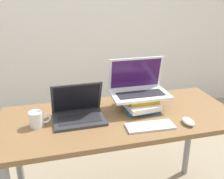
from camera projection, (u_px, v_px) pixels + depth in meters
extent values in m
cube|color=silver|center=(79.00, 2.00, 2.86)|extent=(8.00, 0.05, 2.70)
cube|color=brown|center=(120.00, 118.00, 1.62)|extent=(1.45, 0.62, 0.03)
cylinder|color=gray|center=(19.00, 161.00, 1.83)|extent=(0.05, 0.05, 0.74)
cylinder|color=gray|center=(189.00, 136.00, 2.15)|extent=(0.05, 0.05, 0.74)
cube|color=#333338|center=(79.00, 119.00, 1.56)|extent=(0.31, 0.23, 0.02)
cube|color=#232328|center=(79.00, 119.00, 1.55)|extent=(0.25, 0.12, 0.00)
cube|color=#333338|center=(77.00, 98.00, 1.58)|extent=(0.31, 0.10, 0.21)
cube|color=black|center=(77.00, 98.00, 1.58)|extent=(0.27, 0.09, 0.18)
cube|color=#235693|center=(140.00, 107.00, 1.71)|extent=(0.22, 0.22, 0.03)
cube|color=white|center=(139.00, 103.00, 1.70)|extent=(0.22, 0.28, 0.03)
cube|color=gold|center=(140.00, 97.00, 1.70)|extent=(0.19, 0.20, 0.03)
cube|color=silver|center=(140.00, 95.00, 1.68)|extent=(0.37, 0.22, 0.02)
cube|color=#232328|center=(141.00, 94.00, 1.66)|extent=(0.30, 0.12, 0.00)
cube|color=silver|center=(136.00, 73.00, 1.72)|extent=(0.37, 0.05, 0.22)
cube|color=#381451|center=(136.00, 73.00, 1.71)|extent=(0.33, 0.04, 0.19)
cube|color=silver|center=(150.00, 126.00, 1.49)|extent=(0.28, 0.12, 0.01)
cube|color=silver|center=(150.00, 125.00, 1.48)|extent=(0.26, 0.10, 0.00)
ellipsoid|color=white|center=(188.00, 121.00, 1.52)|extent=(0.06, 0.10, 0.03)
cylinder|color=white|center=(36.00, 119.00, 1.48)|extent=(0.08, 0.08, 0.09)
torus|color=white|center=(45.00, 118.00, 1.49)|extent=(0.06, 0.01, 0.06)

